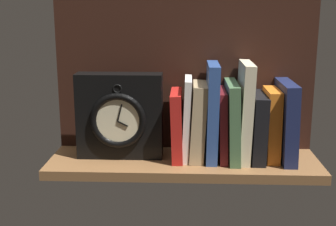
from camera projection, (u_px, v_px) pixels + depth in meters
ground_plane at (184, 163)px, 122.55cm from camera, size 71.90×22.07×2.50cm
back_panel at (185, 76)px, 127.47cm from camera, size 71.90×1.20×41.76cm
book_red_requiem at (177, 125)px, 121.53cm from camera, size 3.43×14.38×18.18cm
book_white_catcher at (187, 118)px, 121.00cm from camera, size 2.48×12.82×21.72cm
book_tan_shortstories at (198, 121)px, 121.04cm from camera, size 4.68×13.49×20.40cm
book_blue_modern at (212, 112)px, 120.27cm from camera, size 3.18×14.86×25.55cm
book_maroon_dawkins at (222, 124)px, 120.95cm from camera, size 2.67×14.43×18.73cm
book_green_romantic at (232, 121)px, 120.61cm from camera, size 3.58×16.93×20.73cm
book_cream_twain at (244, 112)px, 119.87cm from camera, size 3.46×15.42×25.87cm
book_black_skeptic at (257, 127)px, 120.68cm from camera, size 3.84×15.33×17.65cm
book_orange_pandolfini at (271, 125)px, 120.37cm from camera, size 3.52×12.38×18.91cm
book_navy_bierce at (286, 121)px, 119.99cm from camera, size 3.98×16.87×20.88cm
framed_clock at (120, 116)px, 121.18cm from camera, size 22.80×7.45×22.80cm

